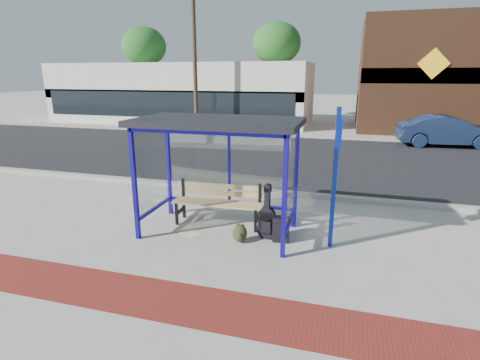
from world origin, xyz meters
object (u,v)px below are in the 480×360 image
(suitcase, at_px, (281,230))
(parked_car, at_px, (447,131))
(backpack, at_px, (240,234))
(guitar_bag, at_px, (267,220))
(bench, at_px, (219,201))

(suitcase, distance_m, parked_car, 13.68)
(backpack, xyz_separation_m, parked_car, (6.43, 12.70, 0.55))
(suitcase, bearing_deg, guitar_bag, 164.26)
(guitar_bag, xyz_separation_m, backpack, (-0.49, -0.30, -0.23))
(bench, relative_size, parked_car, 0.47)
(bench, height_order, parked_car, parked_car)
(bench, xyz_separation_m, parked_car, (7.15, 11.90, 0.18))
(guitar_bag, height_order, backpack, guitar_bag)
(guitar_bag, distance_m, suitcase, 0.34)
(guitar_bag, bearing_deg, parked_car, 71.55)
(backpack, relative_size, parked_car, 0.08)
(bench, height_order, suitcase, bench)
(suitcase, distance_m, backpack, 0.84)
(backpack, bearing_deg, guitar_bag, 21.47)
(bench, relative_size, backpack, 5.71)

